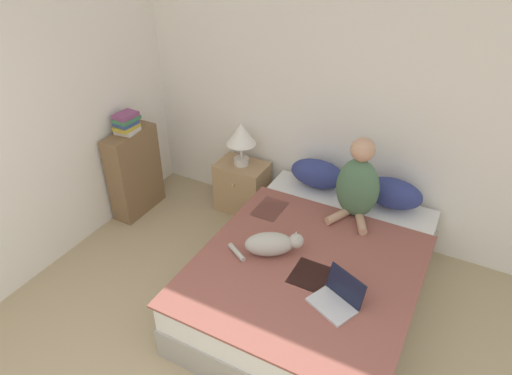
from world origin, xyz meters
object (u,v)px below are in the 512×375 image
pillow_near (317,174)px  cat_tabby (272,244)px  laptop_open (337,299)px  nightstand (242,186)px  book_stack_top (126,123)px  bed (313,276)px  person_sitting (358,184)px  pillow_far (392,193)px  bookshelf (135,172)px  table_lamp (241,136)px

pillow_near → cat_tabby: pillow_near is taller
laptop_open → nightstand: (-1.47, 1.30, -0.29)m
pillow_near → book_stack_top: bearing=-162.9°
cat_tabby → laptop_open: 0.67m
laptop_open → book_stack_top: book_stack_top is taller
cat_tabby → bed: bearing=0.5°
pillow_near → person_sitting: 0.57m
pillow_far → bookshelf: bearing=-167.5°
pillow_far → laptop_open: 1.33m
person_sitting → bookshelf: (-2.22, -0.25, -0.38)m
bed → pillow_near: (-0.35, 0.89, 0.39)m
bookshelf → pillow_far: bearing=12.5°
bookshelf → book_stack_top: (-0.00, 0.00, 0.55)m
bookshelf → nightstand: bearing=28.7°
bed → bookshelf: bookshelf is taller
table_lamp → bookshelf: size_ratio=0.49×
bookshelf → pillow_near: bearing=17.2°
laptop_open → nightstand: bearing=162.5°
pillow_far → cat_tabby: 1.25m
nightstand → person_sitting: bearing=-12.2°
bed → laptop_open: (0.32, -0.43, 0.31)m
laptop_open → table_lamp: size_ratio=0.85×
book_stack_top → bookshelf: bearing=-21.5°
table_lamp → book_stack_top: 1.11m
pillow_near → cat_tabby: bearing=-87.1°
bed → pillow_far: 1.04m
table_lamp → pillow_near: bearing=1.4°
pillow_near → nightstand: 0.89m
bed → nightstand: size_ratio=3.91×
person_sitting → book_stack_top: person_sitting is taller
bed → nightstand: bearing=142.8°
laptop_open → bookshelf: bookshelf is taller
nightstand → book_stack_top: 1.32m
bookshelf → bed: bearing=-9.3°
bookshelf → book_stack_top: size_ratio=3.75×
pillow_near → book_stack_top: size_ratio=2.17×
cat_tabby → bookshelf: (-1.82, 0.52, -0.16)m
cat_tabby → laptop_open: laptop_open is taller
laptop_open → bookshelf: size_ratio=0.42×
laptop_open → book_stack_top: size_ratio=1.58×
nightstand → pillow_near: bearing=1.4°
bed → book_stack_top: 2.27m
laptop_open → nightstand: size_ratio=0.70×
pillow_far → nightstand: 1.55m
laptop_open → cat_tabby: bearing=-178.3°
bed → laptop_open: size_ratio=5.57×
pillow_far → cat_tabby: bearing=-121.1°
person_sitting → book_stack_top: size_ratio=3.06×
bed → laptop_open: 0.62m
nightstand → table_lamp: (-0.00, -0.00, 0.58)m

